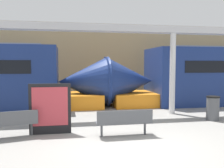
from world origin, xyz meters
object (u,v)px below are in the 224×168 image
at_px(trash_bin, 213,108).
at_px(poster_board, 50,109).
at_px(bench_near, 124,121).
at_px(bench_far, 7,122).
at_px(support_column_near, 172,74).

distance_m(trash_bin, poster_board, 6.26).
relative_size(bench_near, trash_bin, 1.80).
xyz_separation_m(bench_near, poster_board, (-2.23, 0.69, 0.32)).
xyz_separation_m(bench_near, bench_far, (-3.47, 0.42, 0.00)).
bearing_deg(trash_bin, support_column_near, 122.67).
distance_m(trash_bin, support_column_near, 2.28).
xyz_separation_m(bench_far, support_column_near, (6.42, 2.73, 1.29)).
distance_m(poster_board, support_column_near, 5.81).
height_order(bench_far, poster_board, poster_board).
relative_size(bench_near, poster_board, 1.08).
bearing_deg(bench_near, bench_far, 172.47).
bearing_deg(support_column_near, bench_near, -133.13).
height_order(trash_bin, poster_board, poster_board).
relative_size(trash_bin, support_column_near, 0.27).
relative_size(bench_far, support_column_near, 0.51).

